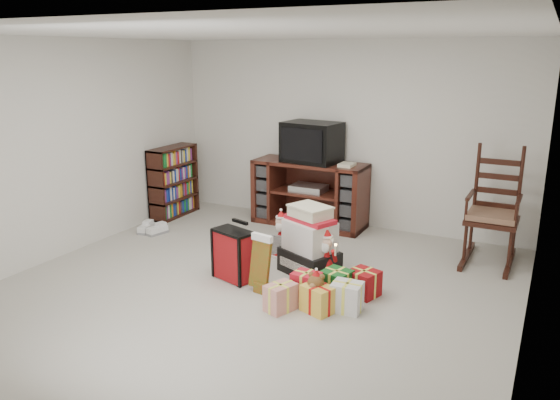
# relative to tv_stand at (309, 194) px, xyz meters

# --- Properties ---
(room) EXTENTS (5.01, 5.01, 2.51)m
(room) POSITION_rel_tv_stand_xyz_m (0.38, -2.19, 0.80)
(room) COLOR #B0ACA1
(room) RESTS_ON ground
(tv_stand) EXTENTS (1.56, 0.56, 0.89)m
(tv_stand) POSITION_rel_tv_stand_xyz_m (0.00, 0.00, 0.00)
(tv_stand) COLOR #471B14
(tv_stand) RESTS_ON floor
(bookshelf) EXTENTS (0.28, 0.83, 1.02)m
(bookshelf) POSITION_rel_tv_stand_xyz_m (-1.95, -0.49, 0.04)
(bookshelf) COLOR #33140D
(bookshelf) RESTS_ON floor
(rocking_chair) EXTENTS (0.56, 0.92, 1.38)m
(rocking_chair) POSITION_rel_tv_stand_xyz_m (2.41, -0.29, 0.02)
(rocking_chair) COLOR #33140D
(rocking_chair) RESTS_ON floor
(gift_pile) EXTENTS (0.71, 0.63, 0.74)m
(gift_pile) POSITION_rel_tv_stand_xyz_m (0.71, -1.58, -0.12)
(gift_pile) COLOR black
(gift_pile) RESTS_ON floor
(red_suitcase) EXTENTS (0.47, 0.33, 0.64)m
(red_suitcase) POSITION_rel_tv_stand_xyz_m (0.08, -2.11, -0.17)
(red_suitcase) COLOR maroon
(red_suitcase) RESTS_ON floor
(stocking) EXTENTS (0.29, 0.16, 0.60)m
(stocking) POSITION_rel_tv_stand_xyz_m (0.46, -2.22, -0.15)
(stocking) COLOR #0D761F
(stocking) RESTS_ON floor
(teddy_bear) EXTENTS (0.23, 0.21, 0.35)m
(teddy_bear) POSITION_rel_tv_stand_xyz_m (1.12, -2.32, -0.29)
(teddy_bear) COLOR brown
(teddy_bear) RESTS_ON floor
(santa_figurine) EXTENTS (0.28, 0.27, 0.57)m
(santa_figurine) POSITION_rel_tv_stand_xyz_m (0.95, -1.67, -0.23)
(santa_figurine) COLOR #A91213
(santa_figurine) RESTS_ON floor
(mrs_claus_figurine) EXTENTS (0.28, 0.26, 0.57)m
(mrs_claus_figurine) POSITION_rel_tv_stand_xyz_m (0.21, -1.27, -0.23)
(mrs_claus_figurine) COLOR #A91213
(mrs_claus_figurine) RESTS_ON floor
(sneaker_pair) EXTENTS (0.37, 0.31, 0.10)m
(sneaker_pair) POSITION_rel_tv_stand_xyz_m (-1.71, -1.30, -0.40)
(sneaker_pair) COLOR white
(sneaker_pair) RESTS_ON floor
(gift_cluster) EXTENTS (0.73, 1.02, 0.25)m
(gift_cluster) POSITION_rel_tv_stand_xyz_m (1.16, -2.20, -0.32)
(gift_cluster) COLOR red
(gift_cluster) RESTS_ON floor
(crt_television) EXTENTS (0.79, 0.61, 0.54)m
(crt_television) POSITION_rel_tv_stand_xyz_m (0.02, 0.00, 0.71)
(crt_television) COLOR black
(crt_television) RESTS_ON tv_stand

